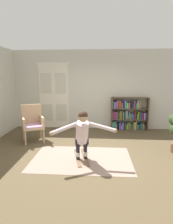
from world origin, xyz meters
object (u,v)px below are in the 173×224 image
at_px(bookshelf, 128,115).
at_px(wicker_chair, 33,122).
at_px(skis_pair, 81,157).
at_px(person_skier, 82,132).

height_order(bookshelf, wicker_chair, bookshelf).
bearing_deg(skis_pair, person_skier, -77.10).
height_order(wicker_chair, skis_pair, wicker_chair).
distance_m(skis_pair, person_skier, 0.72).
distance_m(bookshelf, wicker_chair, 3.39).
xyz_separation_m(wicker_chair, skis_pair, (1.59, -1.17, -0.56)).
bearing_deg(wicker_chair, skis_pair, -36.27).
xyz_separation_m(bookshelf, person_skier, (-1.43, -2.79, 0.17)).
relative_size(bookshelf, skis_pair, 1.43).
bearing_deg(bookshelf, wicker_chair, -154.72).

